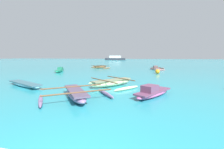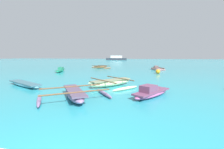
# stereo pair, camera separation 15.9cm
# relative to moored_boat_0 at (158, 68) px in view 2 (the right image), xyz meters

# --- Properties ---
(moored_boat_0) EXTENTS (2.29, 3.52, 0.65)m
(moored_boat_0) POSITION_rel_moored_boat_0_xyz_m (0.00, 0.00, 0.00)
(moored_boat_0) COLOR #B17273
(moored_boat_0) RESTS_ON ground_plane
(moored_boat_1) EXTENTS (4.06, 3.44, 0.48)m
(moored_boat_1) POSITION_rel_moored_boat_0_xyz_m (-9.80, 1.07, 0.01)
(moored_boat_1) COLOR #916038
(moored_boat_1) RESTS_ON ground_plane
(moored_boat_2) EXTENTS (4.07, 3.84, 0.51)m
(moored_boat_2) POSITION_rel_moored_boat_0_xyz_m (-5.00, -17.90, 0.03)
(moored_boat_2) COLOR gray
(moored_boat_2) RESTS_ON ground_plane
(moored_boat_3) EXTENTS (3.88, 3.69, 0.54)m
(moored_boat_3) POSITION_rel_moored_boat_0_xyz_m (-3.94, -14.38, 0.04)
(moored_boat_3) COLOR beige
(moored_boat_3) RESTS_ON ground_plane
(moored_boat_4) EXTENTS (2.16, 2.87, 0.66)m
(moored_boat_4) POSITION_rel_moored_boat_0_xyz_m (-1.16, -16.61, 0.02)
(moored_boat_4) COLOR #AC5790
(moored_boat_4) RESTS_ON ground_plane
(moored_boat_5) EXTENTS (2.07, 3.83, 0.59)m
(moored_boat_5) POSITION_rel_moored_boat_0_xyz_m (-13.51, -6.00, -0.00)
(moored_boat_5) COLOR #1FBB85
(moored_boat_5) RESTS_ON ground_plane
(moored_boat_6) EXTENTS (4.03, 2.33, 0.29)m
(moored_boat_6) POSITION_rel_moored_boat_0_xyz_m (-10.04, -15.90, -0.05)
(moored_boat_6) COLOR #519BB5
(moored_boat_6) RESTS_ON ground_plane
(mooring_buoy_0) EXTENTS (0.56, 0.56, 0.56)m
(mooring_buoy_0) POSITION_rel_moored_boat_0_xyz_m (-0.24, -5.53, 0.06)
(mooring_buoy_0) COLOR orange
(mooring_buoy_0) RESTS_ON ground_plane
(distant_ferry) EXTENTS (11.17, 2.46, 2.46)m
(distant_ferry) POSITION_rel_moored_boat_0_xyz_m (-19.07, 56.82, 0.79)
(distant_ferry) COLOR #2D333D
(distant_ferry) RESTS_ON ground_plane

